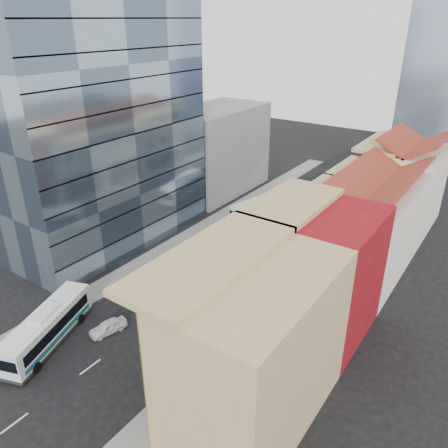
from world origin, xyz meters
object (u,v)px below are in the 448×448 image
Objects in this scene: office_tower at (99,127)px; bus_left_far at (262,208)px; shophouse_tan at (257,350)px; sedan_left at (108,327)px; bus_right at (206,292)px; bus_left_near at (47,327)px.

office_tower is 2.74× the size of bus_left_far.
shophouse_tan is 3.90× the size of sedan_left.
office_tower reaches higher than sedan_left.
bus_left_far is 3.05× the size of sedan_left.
sedan_left is at bearing -144.24° from bus_right.
shophouse_tan is at bearing -48.05° from bus_left_far.
office_tower is at bearing 102.62° from bus_left_near.
office_tower is 24.62m from bus_right.
sedan_left is at bearing -75.29° from bus_left_far.
office_tower is (-31.00, 14.00, 9.00)m from shophouse_tan.
bus_right is (8.57, 12.56, 0.09)m from bus_left_near.
office_tower reaches higher than bus_left_near.
bus_left_far is at bearing 107.95° from sedan_left.
bus_left_near is at bearing -80.95° from bus_left_far.
sedan_left is (-16.21, 0.05, -5.39)m from shophouse_tan.
bus_right reaches higher than bus_left_near.
office_tower is at bearing 152.37° from sedan_left.
office_tower is at bearing -116.46° from bus_left_far.
bus_left_near is 34.90m from bus_left_far.
shophouse_tan is 35.65m from bus_left_far.
shophouse_tan reaches higher than bus_right.
bus_right is 10.07m from sedan_left.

